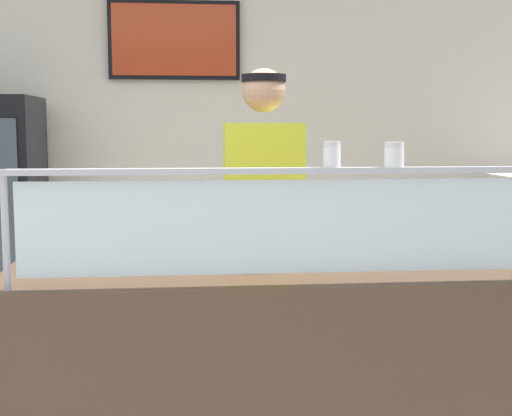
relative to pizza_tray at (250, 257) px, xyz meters
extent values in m
cube|color=silver|center=(0.13, 2.04, 0.38)|extent=(6.53, 0.08, 2.70)
cube|color=black|center=(-0.32, 1.97, 1.08)|extent=(0.85, 0.04, 0.51)
cube|color=#B23819|center=(-0.32, 1.95, 1.08)|extent=(0.80, 0.01, 0.46)
cube|color=#4C3828|center=(0.13, -0.11, -0.49)|extent=(2.13, 0.74, 0.95)
cylinder|color=#B2B5BC|center=(-0.83, -0.42, 0.18)|extent=(0.02, 0.02, 0.40)
cube|color=silver|center=(0.13, -0.42, 0.18)|extent=(1.87, 0.01, 0.32)
cube|color=#B2B5BC|center=(0.13, -0.42, 0.37)|extent=(1.93, 0.06, 0.02)
cylinder|color=#9EA0A8|center=(0.00, 0.00, -0.01)|extent=(0.49, 0.49, 0.01)
cylinder|color=tan|center=(0.00, 0.00, 0.00)|extent=(0.46, 0.46, 0.02)
cylinder|color=#D65B2D|center=(0.00, 0.00, 0.02)|extent=(0.41, 0.41, 0.01)
cube|color=#ADAFB7|center=(0.03, -0.02, 0.02)|extent=(0.09, 0.28, 0.01)
cylinder|color=white|center=(0.24, -0.42, 0.41)|extent=(0.06, 0.06, 0.07)
cylinder|color=white|center=(0.24, -0.42, 0.40)|extent=(0.05, 0.05, 0.05)
cylinder|color=silver|center=(0.24, -0.42, 0.46)|extent=(0.06, 0.06, 0.02)
cylinder|color=white|center=(0.45, -0.42, 0.41)|extent=(0.07, 0.07, 0.07)
cylinder|color=red|center=(0.45, -0.42, 0.40)|extent=(0.06, 0.06, 0.04)
cylinder|color=silver|center=(0.45, -0.42, 0.46)|extent=(0.06, 0.06, 0.02)
cylinder|color=#23232D|center=(0.01, 0.64, -0.49)|extent=(0.13, 0.13, 0.95)
cylinder|color=#23232D|center=(0.23, 0.64, -0.49)|extent=(0.13, 0.13, 0.95)
cube|color=#D8EA33|center=(0.12, 0.64, 0.26)|extent=(0.38, 0.21, 0.55)
sphere|color=tan|center=(0.12, 0.64, 0.69)|extent=(0.21, 0.21, 0.21)
cylinder|color=black|center=(0.12, 0.64, 0.75)|extent=(0.21, 0.21, 0.04)
cylinder|color=tan|center=(0.30, 0.42, 0.16)|extent=(0.08, 0.34, 0.08)
cylinder|color=red|center=(-1.30, 1.40, -0.05)|extent=(0.06, 0.06, 0.20)
camera|label=1|loc=(-0.24, -2.73, 0.51)|focal=49.23mm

